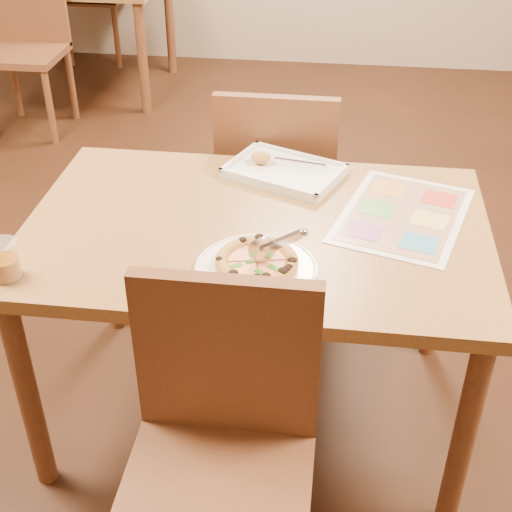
# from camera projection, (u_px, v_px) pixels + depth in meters

# --- Properties ---
(dining_table) EXTENTS (1.30, 0.85, 0.72)m
(dining_table) POSITION_uv_depth(u_px,v_px,m) (256.00, 250.00, 2.04)
(dining_table) COLOR #9A673D
(dining_table) RESTS_ON ground
(chair_near) EXTENTS (0.42, 0.42, 0.47)m
(chair_near) POSITION_uv_depth(u_px,v_px,m) (222.00, 424.00, 1.59)
(chair_near) COLOR brown
(chair_near) RESTS_ON ground
(chair_far) EXTENTS (0.42, 0.42, 0.47)m
(chair_far) POSITION_uv_depth(u_px,v_px,m) (277.00, 175.00, 2.58)
(chair_far) COLOR brown
(chair_far) RESTS_ON ground
(bg_chair_near) EXTENTS (0.42, 0.42, 0.47)m
(bg_chair_near) POSITION_uv_depth(u_px,v_px,m) (27.00, 29.00, 4.06)
(bg_chair_near) COLOR brown
(bg_chair_near) RESTS_ON ground
(plate) EXTENTS (0.32, 0.32, 0.02)m
(plate) POSITION_uv_depth(u_px,v_px,m) (256.00, 270.00, 1.80)
(plate) COLOR white
(plate) RESTS_ON dining_table
(pizza) EXTENTS (0.21, 0.21, 0.03)m
(pizza) POSITION_uv_depth(u_px,v_px,m) (257.00, 262.00, 1.79)
(pizza) COLOR #DE954B
(pizza) RESTS_ON plate
(pizza_cutter) EXTENTS (0.14, 0.05, 0.08)m
(pizza_cutter) POSITION_uv_depth(u_px,v_px,m) (276.00, 244.00, 1.76)
(pizza_cutter) COLOR silver
(pizza_cutter) RESTS_ON pizza
(appetizer_tray) EXTENTS (0.41, 0.35, 0.06)m
(appetizer_tray) POSITION_uv_depth(u_px,v_px,m) (282.00, 171.00, 2.24)
(appetizer_tray) COLOR white
(appetizer_tray) RESTS_ON dining_table
(glass_tumbler) EXTENTS (0.08, 0.08, 0.10)m
(glass_tumbler) POSITION_uv_depth(u_px,v_px,m) (4.00, 262.00, 1.76)
(glass_tumbler) COLOR #82440A
(glass_tumbler) RESTS_ON dining_table
(menu) EXTENTS (0.45, 0.53, 0.00)m
(menu) POSITION_uv_depth(u_px,v_px,m) (403.00, 215.00, 2.04)
(menu) COLOR silver
(menu) RESTS_ON dining_table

